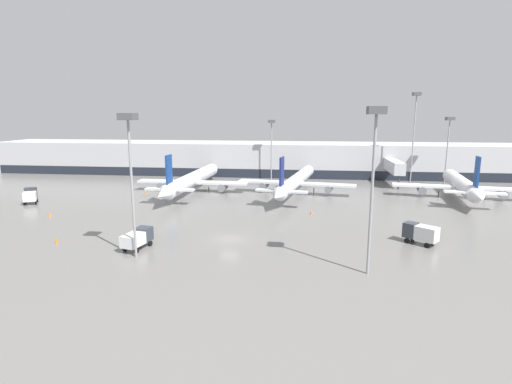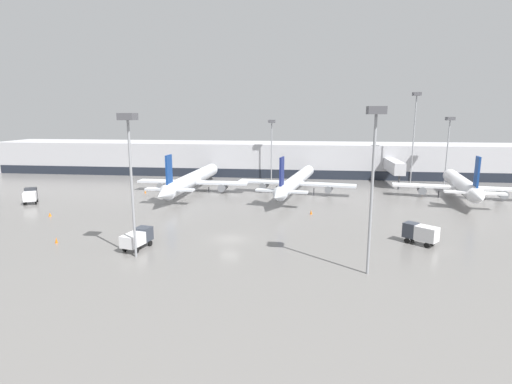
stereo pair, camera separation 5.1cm
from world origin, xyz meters
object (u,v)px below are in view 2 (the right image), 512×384
(parked_jet_2, at_px, (296,181))
(traffic_cone_4, at_px, (145,192))
(parked_jet_1, at_px, (462,185))
(apron_light_mast_5, at_px, (129,144))
(apron_light_mast_3, at_px, (272,132))
(service_truck_2, at_px, (137,238))
(service_truck_1, at_px, (30,195))
(apron_light_mast_2, at_px, (449,131))
(traffic_cone_0, at_px, (50,214))
(traffic_cone_2, at_px, (56,240))
(traffic_cone_3, at_px, (423,191))
(apron_light_mast_0, at_px, (415,114))
(parked_jet_0, at_px, (192,180))
(service_truck_0, at_px, (420,233))
(traffic_cone_1, at_px, (311,212))
(apron_light_mast_1, at_px, (375,143))

(parked_jet_2, xyz_separation_m, traffic_cone_4, (-32.87, -3.14, -2.54))
(parked_jet_1, xyz_separation_m, apron_light_mast_5, (-52.27, -40.80, 10.86))
(parked_jet_1, bearing_deg, apron_light_mast_3, 74.02)
(service_truck_2, bearing_deg, service_truck_1, 66.38)
(parked_jet_1, height_order, apron_light_mast_3, apron_light_mast_3)
(parked_jet_1, distance_m, parked_jet_2, 33.89)
(service_truck_2, bearing_deg, apron_light_mast_2, -33.44)
(traffic_cone_0, height_order, traffic_cone_2, traffic_cone_2)
(parked_jet_2, height_order, apron_light_mast_3, apron_light_mast_3)
(apron_light_mast_3, bearing_deg, apron_light_mast_2, -4.03)
(apron_light_mast_5, bearing_deg, apron_light_mast_3, 78.99)
(apron_light_mast_3, bearing_deg, traffic_cone_3, -20.25)
(apron_light_mast_0, bearing_deg, parked_jet_2, -150.69)
(parked_jet_0, height_order, service_truck_1, parked_jet_0)
(apron_light_mast_5, bearing_deg, traffic_cone_2, 163.88)
(service_truck_0, bearing_deg, parked_jet_1, -78.19)
(traffic_cone_2, distance_m, apron_light_mast_2, 86.14)
(service_truck_2, xyz_separation_m, traffic_cone_3, (47.31, 43.76, -1.10))
(service_truck_1, xyz_separation_m, traffic_cone_2, (19.63, -21.98, -1.23))
(traffic_cone_3, bearing_deg, service_truck_2, -137.23)
(apron_light_mast_0, bearing_deg, apron_light_mast_5, -129.01)
(traffic_cone_1, xyz_separation_m, apron_light_mast_0, (24.78, 33.36, 16.68))
(service_truck_0, height_order, traffic_cone_0, service_truck_0)
(parked_jet_2, distance_m, traffic_cone_0, 47.87)
(parked_jet_1, relative_size, apron_light_mast_2, 1.96)
(parked_jet_0, bearing_deg, apron_light_mast_2, -73.85)
(traffic_cone_0, xyz_separation_m, traffic_cone_3, (68.98, 29.67, 0.05))
(parked_jet_2, bearing_deg, apron_light_mast_0, -50.94)
(parked_jet_0, relative_size, traffic_cone_4, 68.49)
(parked_jet_2, distance_m, apron_light_mast_1, 45.76)
(service_truck_2, relative_size, apron_light_mast_3, 0.32)
(service_truck_0, distance_m, apron_light_mast_5, 38.74)
(apron_light_mast_3, bearing_deg, parked_jet_1, -24.60)
(traffic_cone_4, bearing_deg, service_truck_0, -30.22)
(parked_jet_0, bearing_deg, apron_light_mast_0, -71.09)
(apron_light_mast_2, bearing_deg, parked_jet_0, -165.86)
(parked_jet_1, xyz_separation_m, service_truck_2, (-53.25, -37.94, -1.34))
(service_truck_2, bearing_deg, parked_jet_0, 17.82)
(parked_jet_0, height_order, traffic_cone_1, parked_jet_0)
(parked_jet_1, height_order, service_truck_0, parked_jet_1)
(service_truck_0, height_order, apron_light_mast_5, apron_light_mast_5)
(parked_jet_1, distance_m, apron_light_mast_1, 50.87)
(apron_light_mast_0, distance_m, apron_light_mast_1, 62.17)
(traffic_cone_2, distance_m, apron_light_mast_0, 81.37)
(parked_jet_2, height_order, traffic_cone_3, parked_jet_2)
(traffic_cone_0, bearing_deg, parked_jet_2, 30.86)
(traffic_cone_2, xyz_separation_m, apron_light_mast_5, (12.82, -3.70, 13.29))
(service_truck_1, bearing_deg, traffic_cone_2, -167.80)
(service_truck_0, height_order, traffic_cone_1, service_truck_0)
(service_truck_1, xyz_separation_m, traffic_cone_1, (53.95, -1.94, -1.26))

